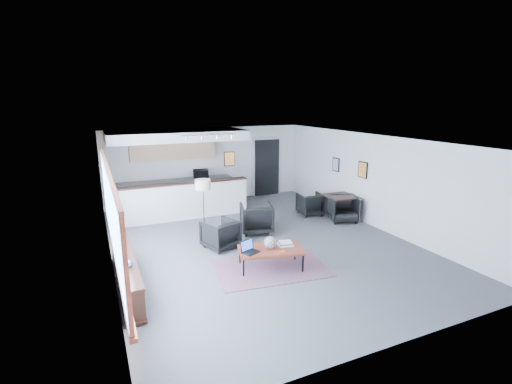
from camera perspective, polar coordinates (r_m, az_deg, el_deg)
name	(u,v)px	position (r m, az deg, el deg)	size (l,w,h in m)	color
room	(260,193)	(9.08, 0.62, -0.16)	(7.02, 9.02, 2.62)	#4C4C4E
window	(111,214)	(7.40, -21.41, -3.19)	(0.10, 5.95, 1.66)	#8CBFFF
console	(126,272)	(7.66, -19.35, -11.48)	(0.35, 3.00, 0.80)	black
kitchenette	(178,169)	(12.16, -11.93, 3.52)	(4.20, 1.96, 2.60)	white
doorway	(266,167)	(14.00, 1.62, 3.90)	(1.10, 0.12, 2.15)	black
track_light	(209,136)	(10.71, -7.26, 8.55)	(1.60, 0.07, 0.15)	silver
wall_art_lower	(363,170)	(11.21, 16.09, 3.30)	(0.03, 0.38, 0.48)	black
wall_art_upper	(336,165)	(12.22, 12.18, 4.14)	(0.03, 0.34, 0.44)	black
kilim_rug	(270,267)	(8.15, 2.24, -11.53)	(2.53, 1.88, 0.01)	#5C3846
coffee_table	(271,250)	(7.99, 2.27, -8.92)	(1.49, 1.05, 0.44)	maroon
laptop	(249,249)	(7.79, -1.11, -8.72)	(0.41, 0.38, 0.24)	black
ceramic_pot	(270,243)	(7.93, 2.21, -7.79)	(0.27, 0.27, 0.27)	gray
book_stack	(285,243)	(8.15, 4.55, -7.90)	(0.36, 0.31, 0.10)	silver
coaster	(282,251)	(7.85, 4.08, -9.10)	(0.12, 0.12, 0.01)	#E5590C
armchair_left	(220,233)	(9.09, -5.53, -6.27)	(0.74, 0.69, 0.76)	black
armchair_right	(256,217)	(10.10, 0.07, -3.83)	(0.84, 0.78, 0.86)	black
floor_lamp	(203,186)	(10.04, -8.17, 0.84)	(0.46, 0.46, 1.45)	black
dining_table	(340,198)	(11.39, 12.79, -0.88)	(0.92, 0.92, 0.73)	black
dining_chair_near	(343,209)	(11.34, 13.25, -2.60)	(0.70, 0.65, 0.72)	black
dining_chair_far	(310,205)	(11.79, 8.38, -1.94)	(0.62, 0.58, 0.63)	black
microwave	(201,173)	(12.84, -8.51, 2.94)	(0.50, 0.28, 0.34)	black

